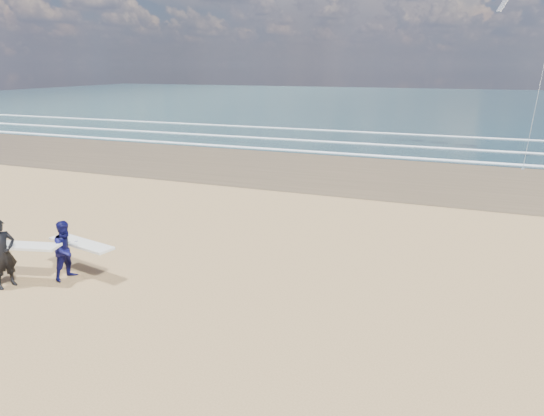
% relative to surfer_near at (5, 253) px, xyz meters
% --- Properties ---
extents(ocean, '(220.00, 100.00, 0.02)m').
position_rel_surfer_near_xyz_m(ocean, '(21.12, 72.09, -0.96)').
color(ocean, '#193138').
rests_on(ocean, ground).
extents(surfer_near, '(2.26, 1.26, 1.90)m').
position_rel_surfer_near_xyz_m(surfer_near, '(0.00, 0.00, 0.00)').
color(surfer_near, black).
rests_on(surfer_near, ground).
extents(surfer_far, '(2.26, 1.28, 1.67)m').
position_rel_surfer_near_xyz_m(surfer_far, '(1.14, 1.03, -0.12)').
color(surfer_far, '#0B0B3D').
rests_on(surfer_far, ground).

